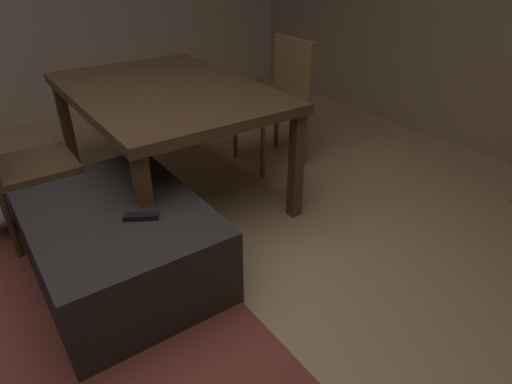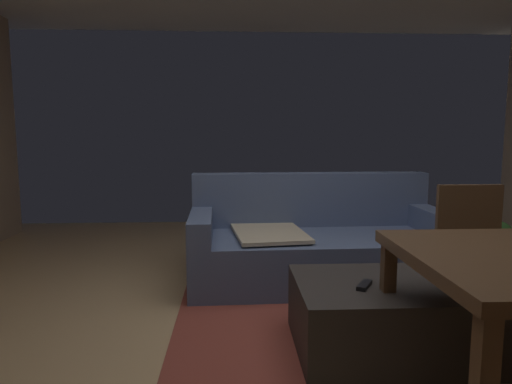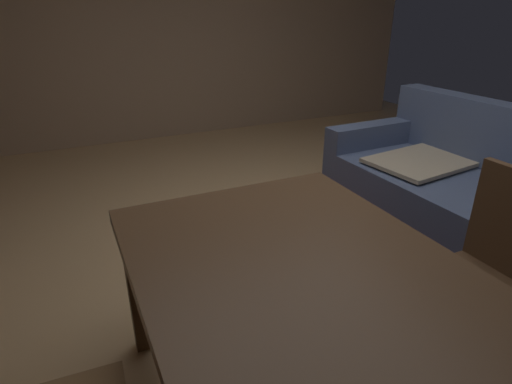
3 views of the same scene
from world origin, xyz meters
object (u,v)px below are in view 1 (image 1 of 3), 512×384
at_px(dining_chair_south, 281,95).
at_px(small_dog, 9,197).
at_px(tv_remote, 141,216).
at_px(dining_chair_north, 10,154).
at_px(dining_table, 166,98).
at_px(ottoman_coffee_table, 119,242).

distance_m(dining_chair_south, small_dog, 1.97).
bearing_deg(tv_remote, dining_chair_north, 55.23).
height_order(tv_remote, dining_table, dining_table).
bearing_deg(dining_table, dining_chair_south, -90.29).
distance_m(ottoman_coffee_table, dining_chair_south, 1.72).
bearing_deg(dining_chair_north, dining_table, -89.99).
xyz_separation_m(ottoman_coffee_table, tv_remote, (-0.18, -0.07, 0.22)).
bearing_deg(ottoman_coffee_table, tv_remote, -157.07).
distance_m(tv_remote, dining_table, 1.03).
bearing_deg(dining_chair_north, dining_chair_south, -90.14).
bearing_deg(tv_remote, dining_chair_south, -29.81).
distance_m(ottoman_coffee_table, tv_remote, 0.29).
bearing_deg(tv_remote, dining_table, -2.30).
xyz_separation_m(dining_table, dining_chair_south, (-0.00, -0.93, -0.14)).
relative_size(dining_chair_south, small_dog, 1.80).
bearing_deg(ottoman_coffee_table, dining_table, -42.96).
bearing_deg(dining_table, dining_chair_north, 90.01).
height_order(dining_chair_south, small_dog, dining_chair_south).
distance_m(ottoman_coffee_table, small_dog, 0.95).
distance_m(tv_remote, dining_chair_south, 1.70).
relative_size(ottoman_coffee_table, dining_table, 0.69).
height_order(dining_chair_north, small_dog, dining_chair_north).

